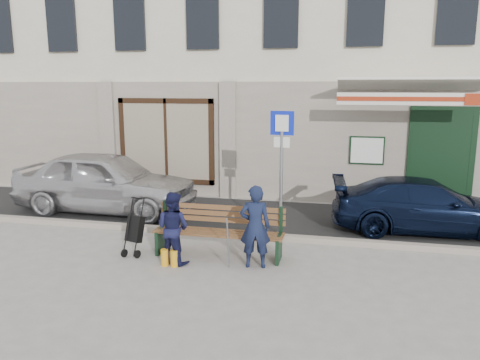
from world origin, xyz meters
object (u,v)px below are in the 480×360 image
(parking_sign, at_px, (282,154))
(woman, at_px, (173,228))
(car_navy, at_px, (425,206))
(stroller, at_px, (135,230))
(bench, at_px, (216,232))
(car_silver, at_px, (106,182))
(man, at_px, (255,227))

(parking_sign, relative_size, woman, 2.02)
(car_navy, bearing_deg, stroller, 112.34)
(bench, bearing_deg, parking_sign, 54.89)
(car_silver, distance_m, car_navy, 7.48)
(car_silver, bearing_deg, parking_sign, -100.96)
(car_silver, relative_size, man, 3.10)
(car_navy, xyz_separation_m, stroller, (-5.49, -2.65, -0.10))
(car_navy, height_order, bench, car_navy)
(car_silver, distance_m, stroller, 3.31)
(car_silver, height_order, bench, car_silver)
(car_silver, height_order, stroller, car_silver)
(car_silver, xyz_separation_m, man, (4.28, -2.77, -0.04))
(car_silver, xyz_separation_m, woman, (2.83, -2.88, -0.12))
(man, bearing_deg, stroller, -13.54)
(woman, distance_m, stroller, 0.90)
(car_navy, relative_size, stroller, 3.73)
(parking_sign, distance_m, bench, 2.16)
(bench, bearing_deg, stroller, -171.22)
(bench, height_order, stroller, stroller)
(car_navy, height_order, parking_sign, parking_sign)
(bench, height_order, man, man)
(car_navy, bearing_deg, car_silver, 86.72)
(bench, xyz_separation_m, stroller, (-1.50, -0.23, 0.01))
(car_silver, height_order, man, car_silver)
(bench, distance_m, man, 0.92)
(woman, height_order, stroller, woman)
(stroller, bearing_deg, man, 15.37)
(car_silver, distance_m, parking_sign, 4.69)
(parking_sign, distance_m, man, 2.06)
(parking_sign, height_order, woman, parking_sign)
(car_silver, xyz_separation_m, stroller, (1.98, -2.63, -0.30))
(bench, xyz_separation_m, man, (0.80, -0.37, 0.27))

